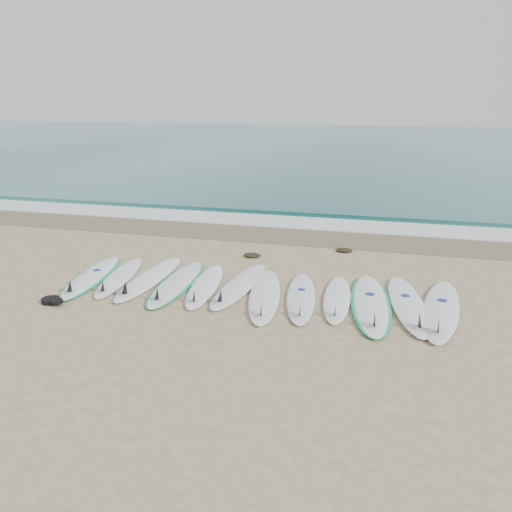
% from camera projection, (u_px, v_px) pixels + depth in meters
% --- Properties ---
extents(ground, '(120.00, 120.00, 0.00)m').
position_uv_depth(ground, '(253.00, 292.00, 9.29)').
color(ground, tan).
extents(ocean, '(120.00, 55.00, 0.03)m').
position_uv_depth(ocean, '(357.00, 144.00, 39.29)').
color(ocean, '#276760').
rests_on(ocean, ground).
extents(wet_sand_band, '(120.00, 1.80, 0.01)m').
position_uv_depth(wet_sand_band, '(292.00, 236.00, 13.08)').
color(wet_sand_band, brown).
rests_on(wet_sand_band, ground).
extents(foam_band, '(120.00, 1.40, 0.04)m').
position_uv_depth(foam_band, '(301.00, 223.00, 14.36)').
color(foam_band, silver).
rests_on(foam_band, ground).
extents(wave_crest, '(120.00, 1.00, 0.10)m').
position_uv_depth(wave_crest, '(309.00, 211.00, 15.74)').
color(wave_crest, '#276760').
rests_on(wave_crest, ground).
extents(surfboard_0, '(1.00, 2.65, 0.33)m').
position_uv_depth(surfboard_0, '(91.00, 277.00, 9.96)').
color(surfboard_0, white).
rests_on(surfboard_0, ground).
extents(surfboard_1, '(0.88, 2.41, 0.30)m').
position_uv_depth(surfboard_1, '(118.00, 277.00, 9.91)').
color(surfboard_1, white).
rests_on(surfboard_1, ground).
extents(surfboard_2, '(0.58, 2.70, 0.34)m').
position_uv_depth(surfboard_2, '(148.00, 278.00, 9.83)').
color(surfboard_2, white).
rests_on(surfboard_2, ground).
extents(surfboard_3, '(0.76, 2.66, 0.33)m').
position_uv_depth(surfboard_3, '(176.00, 283.00, 9.61)').
color(surfboard_3, white).
rests_on(surfboard_3, ground).
extents(surfboard_4, '(0.81, 2.46, 0.31)m').
position_uv_depth(surfboard_4, '(204.00, 286.00, 9.46)').
color(surfboard_4, white).
rests_on(surfboard_4, ground).
extents(surfboard_5, '(0.75, 2.65, 0.33)m').
position_uv_depth(surfboard_5, '(239.00, 286.00, 9.46)').
color(surfboard_5, white).
rests_on(surfboard_5, ground).
extents(surfboard_6, '(0.99, 2.71, 0.34)m').
position_uv_depth(surfboard_6, '(265.00, 296.00, 8.97)').
color(surfboard_6, white).
rests_on(surfboard_6, ground).
extents(surfboard_7, '(0.85, 2.51, 0.32)m').
position_uv_depth(surfboard_7, '(301.00, 297.00, 8.91)').
color(surfboard_7, white).
rests_on(surfboard_7, ground).
extents(surfboard_8, '(0.59, 2.31, 0.29)m').
position_uv_depth(surfboard_8, '(337.00, 299.00, 8.87)').
color(surfboard_8, white).
rests_on(surfboard_8, ground).
extents(surfboard_9, '(0.93, 2.90, 0.36)m').
position_uv_depth(surfboard_9, '(371.00, 303.00, 8.66)').
color(surfboard_9, white).
rests_on(surfboard_9, ground).
extents(surfboard_10, '(0.93, 2.79, 0.35)m').
position_uv_depth(surfboard_10, '(409.00, 305.00, 8.57)').
color(surfboard_10, white).
rests_on(surfboard_10, ground).
extents(surfboard_11, '(0.98, 2.90, 0.36)m').
position_uv_depth(surfboard_11, '(441.00, 310.00, 8.37)').
color(surfboard_11, white).
rests_on(surfboard_11, ground).
extents(seaweed_near, '(0.40, 0.31, 0.08)m').
position_uv_depth(seaweed_near, '(252.00, 255.00, 11.35)').
color(seaweed_near, black).
rests_on(seaweed_near, ground).
extents(seaweed_far, '(0.40, 0.31, 0.08)m').
position_uv_depth(seaweed_far, '(344.00, 250.00, 11.73)').
color(seaweed_far, black).
rests_on(seaweed_far, ground).
extents(leash_coil, '(0.46, 0.36, 0.11)m').
position_uv_depth(leash_coil, '(52.00, 301.00, 8.79)').
color(leash_coil, black).
rests_on(leash_coil, ground).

